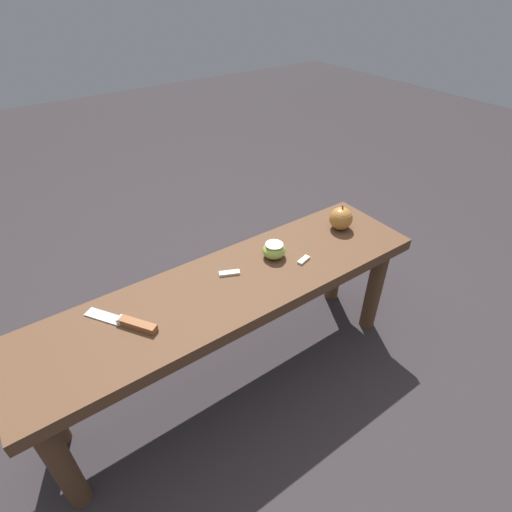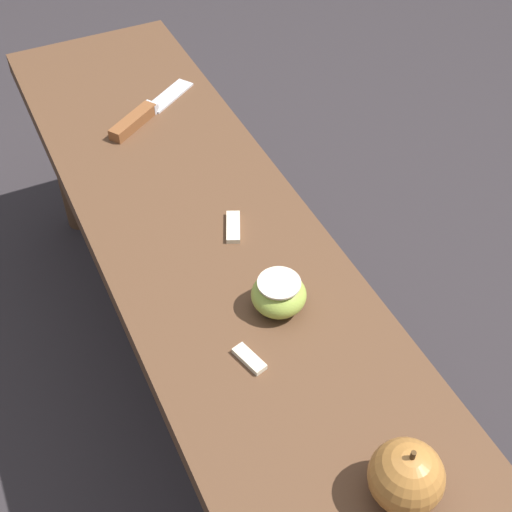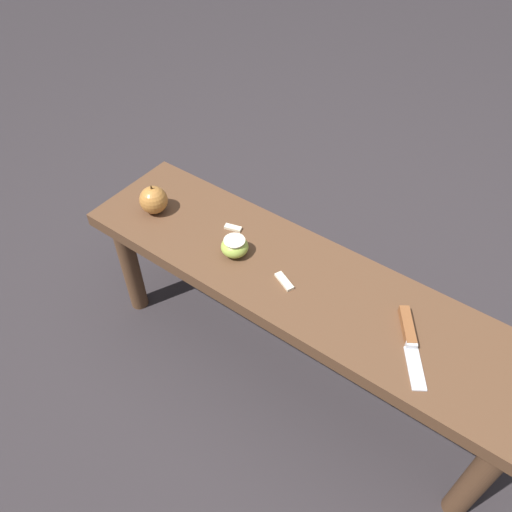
{
  "view_description": "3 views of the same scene",
  "coord_description": "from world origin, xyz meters",
  "px_view_note": "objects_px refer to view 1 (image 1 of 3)",
  "views": [
    {
      "loc": [
        -0.46,
        -0.78,
        1.21
      ],
      "look_at": [
        0.12,
        0.03,
        0.46
      ],
      "focal_mm": 28.0,
      "sensor_mm": 36.0,
      "label": 1
    },
    {
      "loc": [
        0.74,
        -0.26,
        1.17
      ],
      "look_at": [
        0.12,
        0.03,
        0.46
      ],
      "focal_mm": 50.0,
      "sensor_mm": 36.0,
      "label": 2
    },
    {
      "loc": [
        -0.41,
        0.76,
        1.4
      ],
      "look_at": [
        0.12,
        0.03,
        0.46
      ],
      "focal_mm": 35.0,
      "sensor_mm": 36.0,
      "label": 3
    }
  ],
  "objects_px": {
    "knife": "(130,323)",
    "apple_cut": "(274,250)",
    "wooden_bench": "(231,301)",
    "apple_whole": "(341,218)"
  },
  "relations": [
    {
      "from": "wooden_bench",
      "to": "knife",
      "type": "bearing_deg",
      "value": 178.23
    },
    {
      "from": "wooden_bench",
      "to": "apple_cut",
      "type": "relative_size",
      "value": 17.12
    },
    {
      "from": "wooden_bench",
      "to": "knife",
      "type": "relative_size",
      "value": 6.5
    },
    {
      "from": "knife",
      "to": "apple_whole",
      "type": "relative_size",
      "value": 2.12
    },
    {
      "from": "knife",
      "to": "apple_cut",
      "type": "bearing_deg",
      "value": -121.44
    },
    {
      "from": "apple_whole",
      "to": "knife",
      "type": "bearing_deg",
      "value": -178.38
    },
    {
      "from": "knife",
      "to": "apple_whole",
      "type": "xyz_separation_m",
      "value": [
        0.79,
        0.02,
        0.03
      ]
    },
    {
      "from": "knife",
      "to": "apple_whole",
      "type": "bearing_deg",
      "value": -122.4
    },
    {
      "from": "wooden_bench",
      "to": "apple_whole",
      "type": "xyz_separation_m",
      "value": [
        0.48,
        0.03,
        0.11
      ]
    },
    {
      "from": "wooden_bench",
      "to": "apple_whole",
      "type": "bearing_deg",
      "value": 3.76
    }
  ]
}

